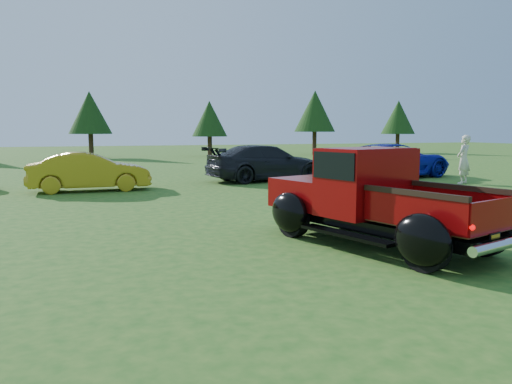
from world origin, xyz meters
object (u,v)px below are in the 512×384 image
tree_east (315,111)px  tree_far_east (398,117)px  tree_mid_right (209,119)px  show_car_yellow (89,172)px  spectator (464,159)px  show_car_grey (266,163)px  show_car_blue (393,160)px  pickup_truck (365,198)px  tree_mid_left (90,113)px

tree_east → tree_far_east: 9.06m
tree_mid_right → show_car_yellow: 23.06m
tree_east → tree_mid_right: bearing=176.8°
tree_east → spectator: tree_east is taller
tree_east → show_car_yellow: size_ratio=1.33×
show_car_yellow → show_car_grey: show_car_grey is taller
show_car_yellow → show_car_blue: show_car_blue is taller
tree_mid_right → pickup_truck: (-4.76, -30.92, -2.13)m
tree_far_east → spectator: size_ratio=2.52×
tree_mid_left → show_car_blue: size_ratio=0.92×
tree_mid_left → show_car_yellow: 22.06m
show_car_blue → tree_far_east: bearing=-45.3°
pickup_truck → show_car_yellow: (-4.74, 10.04, -0.17)m
tree_far_east → show_car_yellow: bearing=-142.1°
tree_east → spectator: 23.39m
tree_mid_right → show_car_grey: 19.87m
tree_mid_right → tree_far_east: size_ratio=0.92×
tree_mid_left → spectator: tree_mid_left is taller
tree_east → show_car_blue: (-5.65, -19.58, -2.90)m
tree_far_east → show_car_grey: tree_far_east is taller
tree_mid_left → show_car_blue: 24.58m
show_car_grey → spectator: size_ratio=2.68×
tree_far_east → spectator: tree_far_east is taller
tree_east → tree_mid_left: bearing=175.2°
tree_east → show_car_grey: bearing=-121.1°
tree_mid_left → tree_mid_right: tree_mid_left is taller
tree_far_east → show_car_blue: tree_far_east is taller
show_car_yellow → tree_mid_right: bearing=-24.9°
pickup_truck → show_car_yellow: pickup_truck is taller
tree_mid_left → spectator: size_ratio=2.63×
tree_far_east → tree_east: bearing=-173.7°
tree_mid_left → tree_east: size_ratio=0.93×
tree_mid_left → show_car_yellow: (-0.50, -21.88, -2.72)m
tree_mid_left → tree_east: tree_east is taller
pickup_truck → show_car_blue: size_ratio=0.94×
show_car_grey → tree_mid_left: bearing=9.1°
tree_far_east → show_car_blue: (-14.65, -20.58, -2.49)m
tree_east → show_car_blue: 20.59m
show_car_blue → tree_mid_left: bearing=20.5°
show_car_yellow → tree_far_east: bearing=-52.6°
tree_far_east → pickup_truck: bearing=-125.9°
tree_mid_right → show_car_blue: 20.48m
tree_far_east → show_car_yellow: 34.93m
tree_mid_right → show_car_grey: size_ratio=0.86×
tree_mid_right → show_car_grey: bearing=-97.3°
pickup_truck → show_car_blue: pickup_truck is taller
show_car_yellow → show_car_grey: 7.12m
tree_east → show_car_blue: size_ratio=1.00×
tree_mid_right → pickup_truck: size_ratio=0.87×
spectator → tree_east: bearing=-128.5°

